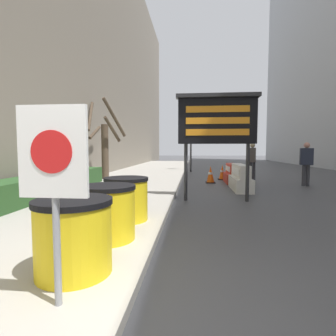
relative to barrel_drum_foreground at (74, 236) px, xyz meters
name	(u,v)px	position (x,y,z in m)	size (l,w,h in m)	color
ground_plane	(124,329)	(0.72, -0.65, -0.53)	(120.00, 120.00, 0.00)	#474749
building_left_facade	(82,2)	(-3.77, 9.15, 7.49)	(0.40, 50.40, 16.05)	gray
hedge_strip	(35,188)	(-2.97, 3.99, -0.10)	(0.90, 7.86, 0.60)	#284C23
bare_tree	(104,142)	(-2.70, 8.81, 1.26)	(1.72, 1.55, 3.54)	#4C3D2D
barrel_drum_foreground	(74,236)	(0.00, 0.00, 0.00)	(0.83, 0.83, 0.81)	yellow
barrel_drum_middle	(108,212)	(0.01, 1.07, 0.00)	(0.83, 0.83, 0.81)	yellow
barrel_drum_back	(126,199)	(0.02, 2.13, 0.00)	(0.83, 0.83, 0.81)	yellow
warning_sign	(54,168)	(0.13, -0.59, 0.77)	(0.59, 0.08, 1.69)	gray
message_board	(217,121)	(1.91, 4.79, 1.72)	(2.26, 0.36, 2.97)	#28282B
jersey_barrier_white	(240,179)	(2.96, 6.92, -0.13)	(0.59, 1.98, 0.92)	silver
jersey_barrier_red_striped	(232,174)	(2.96, 8.95, -0.17)	(0.60, 1.64, 0.83)	red
traffic_cone_near	(210,175)	(2.02, 8.83, -0.17)	(0.41, 0.41, 0.73)	black
traffic_cone_mid	(229,169)	(3.23, 12.05, -0.17)	(0.42, 0.42, 0.74)	black
traffic_cone_far	(222,172)	(2.66, 10.12, -0.18)	(0.40, 0.40, 0.72)	black
traffic_light_near_curb	(191,132)	(1.10, 14.55, 2.08)	(0.28, 0.44, 3.59)	#2D2D30
pedestrian_worker	(306,160)	(5.73, 8.21, 0.49)	(0.50, 0.36, 1.74)	#333338
pedestrian_passerby	(252,158)	(4.06, 10.12, 0.51)	(0.34, 0.50, 1.77)	#333338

